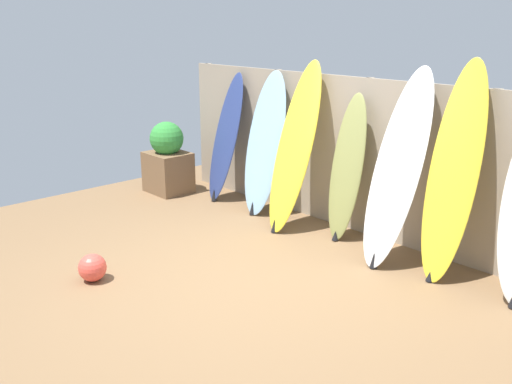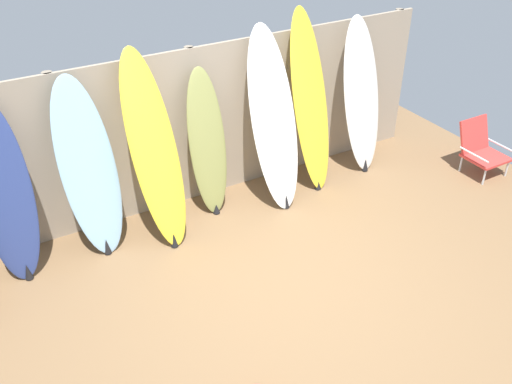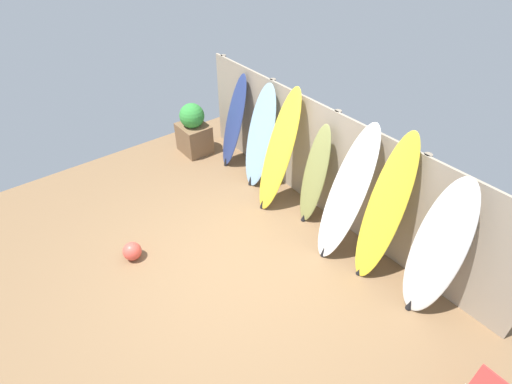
# 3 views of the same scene
# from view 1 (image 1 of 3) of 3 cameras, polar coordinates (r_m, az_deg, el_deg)

# --- Properties ---
(ground) EXTENTS (7.68, 7.68, 0.00)m
(ground) POSITION_cam_1_polar(r_m,az_deg,el_deg) (5.55, -2.39, -8.90)
(ground) COLOR brown
(fence_back) EXTENTS (6.08, 0.11, 1.80)m
(fence_back) POSITION_cam_1_polar(r_m,az_deg,el_deg) (6.66, 10.78, 3.43)
(fence_back) COLOR gray
(fence_back) RESTS_ON ground
(surfboard_navy_0) EXTENTS (0.56, 0.59, 1.74)m
(surfboard_navy_0) POSITION_cam_1_polar(r_m,az_deg,el_deg) (7.83, -3.05, 5.40)
(surfboard_navy_0) COLOR navy
(surfboard_navy_0) RESTS_ON ground
(surfboard_skyblue_1) EXTENTS (0.61, 0.57, 1.82)m
(surfboard_skyblue_1) POSITION_cam_1_polar(r_m,az_deg,el_deg) (7.24, 0.87, 4.75)
(surfboard_skyblue_1) COLOR #8CB7D6
(surfboard_skyblue_1) RESTS_ON ground
(surfboard_yellow_2) EXTENTS (0.55, 0.81, 1.98)m
(surfboard_yellow_2) POSITION_cam_1_polar(r_m,az_deg,el_deg) (6.70, 3.91, 4.48)
(surfboard_yellow_2) COLOR yellow
(surfboard_yellow_2) RESTS_ON ground
(surfboard_olive_3) EXTENTS (0.43, 0.38, 1.66)m
(surfboard_olive_3) POSITION_cam_1_polar(r_m,az_deg,el_deg) (6.43, 9.09, 2.30)
(surfboard_olive_3) COLOR olive
(surfboard_olive_3) RESTS_ON ground
(surfboard_white_4) EXTENTS (0.57, 0.75, 1.99)m
(surfboard_white_4) POSITION_cam_1_polar(r_m,az_deg,el_deg) (5.86, 13.96, 2.21)
(surfboard_white_4) COLOR white
(surfboard_white_4) RESTS_ON ground
(surfboard_yellow_5) EXTENTS (0.54, 0.65, 2.09)m
(surfboard_yellow_5) POSITION_cam_1_polar(r_m,az_deg,el_deg) (5.65, 19.15, 1.79)
(surfboard_yellow_5) COLOR yellow
(surfboard_yellow_5) RESTS_ON ground
(planter_box) EXTENTS (0.61, 0.52, 1.03)m
(planter_box) POSITION_cam_1_polar(r_m,az_deg,el_deg) (8.32, -8.83, 3.21)
(planter_box) COLOR brown
(planter_box) RESTS_ON ground
(beach_ball) EXTENTS (0.27, 0.27, 0.27)m
(beach_ball) POSITION_cam_1_polar(r_m,az_deg,el_deg) (5.73, -16.04, -7.28)
(beach_ball) COLOR #E54C3F
(beach_ball) RESTS_ON ground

